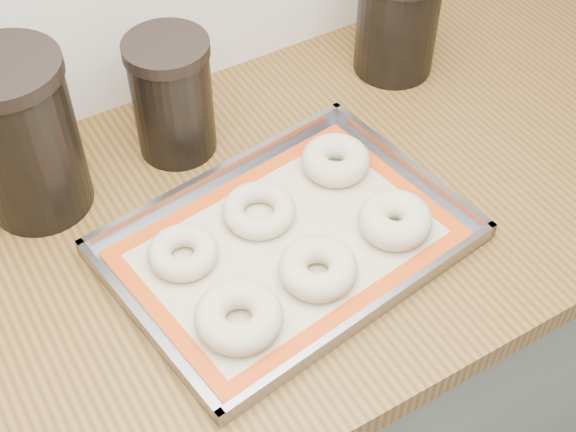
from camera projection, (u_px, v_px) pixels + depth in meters
cabinet at (307, 368)px, 1.50m from camera, size 3.00×0.65×0.86m
countertop at (312, 203)px, 1.17m from camera, size 3.06×0.68×0.04m
baking_tray at (288, 243)px, 1.08m from camera, size 0.50×0.39×0.03m
baking_mat at (288, 243)px, 1.08m from camera, size 0.46×0.34×0.00m
bagel_front_left at (239, 317)px, 0.98m from camera, size 0.12×0.12×0.04m
bagel_front_mid at (318, 268)px, 1.03m from camera, size 0.13×0.13×0.04m
bagel_front_right at (395, 220)px, 1.09m from camera, size 0.10×0.10×0.04m
bagel_back_left at (183, 253)px, 1.05m from camera, size 0.12×0.12×0.03m
bagel_back_mid at (259, 210)px, 1.11m from camera, size 0.14×0.14×0.03m
bagel_back_right at (336, 160)px, 1.17m from camera, size 0.10×0.10×0.04m
canister_left at (23, 137)px, 1.06m from camera, size 0.15×0.15×0.24m
canister_mid at (172, 97)px, 1.15m from camera, size 0.12×0.12×0.19m
canister_right at (397, 19)px, 1.29m from camera, size 0.14×0.14×0.19m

